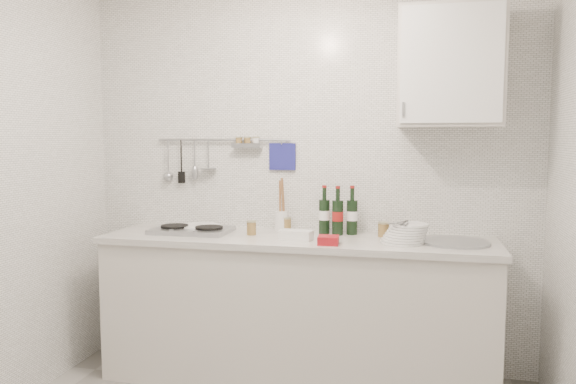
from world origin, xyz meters
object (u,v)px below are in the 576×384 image
Objects in this scene: plate_stack_hob at (199,228)px; wine_bottles at (338,210)px; utensil_crock at (281,218)px; plate_stack_sink at (406,234)px; wall_cabinet at (450,67)px.

wine_bottles is (0.92, 0.07, 0.13)m from plate_stack_hob.
utensil_crock is (0.53, 0.14, 0.06)m from plate_stack_hob.
plate_stack_sink reaches higher than plate_stack_hob.
plate_stack_sink is 0.80× the size of utensil_crock.
plate_stack_sink is (1.35, -0.13, 0.03)m from plate_stack_hob.
utensil_crock is (-1.05, 0.10, -0.95)m from wall_cabinet.
wine_bottles is at bearing 155.00° from plate_stack_sink.
utensil_crock reaches higher than wine_bottles.
wall_cabinet is 2.26× the size of wine_bottles.
plate_stack_hob is at bearing -178.40° from wall_cabinet.
plate_stack_sink is (-0.23, -0.17, -0.98)m from wall_cabinet.
wine_bottles is at bearing -9.62° from utensil_crock.
utensil_crock is (-0.39, 0.07, -0.07)m from wine_bottles.
plate_stack_sink is at bearing -5.37° from plate_stack_hob.
wall_cabinet is 1.87m from plate_stack_hob.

